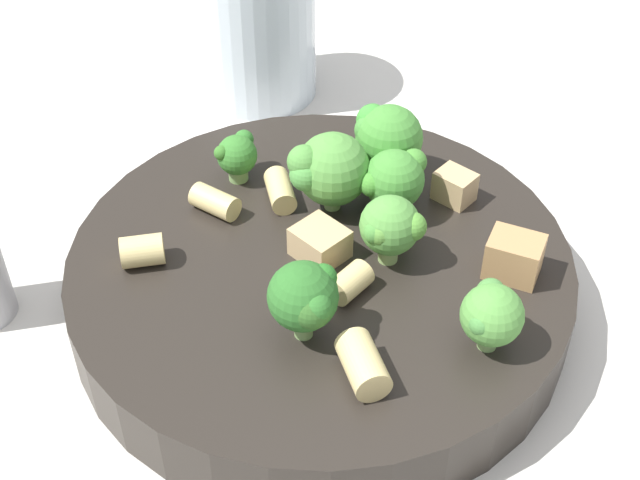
# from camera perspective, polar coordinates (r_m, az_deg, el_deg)

# --- Properties ---
(ground_plane) EXTENTS (2.00, 2.00, 0.00)m
(ground_plane) POSITION_cam_1_polar(r_m,az_deg,el_deg) (0.47, 0.00, -4.11)
(ground_plane) COLOR beige
(pasta_bowl) EXTENTS (0.25, 0.25, 0.04)m
(pasta_bowl) POSITION_cam_1_polar(r_m,az_deg,el_deg) (0.46, 0.00, -2.31)
(pasta_bowl) COLOR #28231E
(pasta_bowl) RESTS_ON ground_plane
(broccoli_floret_0) EXTENTS (0.04, 0.04, 0.04)m
(broccoli_floret_0) POSITION_cam_1_polar(r_m,az_deg,el_deg) (0.46, 0.65, 4.60)
(broccoli_floret_0) COLOR #84AD60
(broccoli_floret_0) RESTS_ON pasta_bowl
(broccoli_floret_1) EXTENTS (0.02, 0.02, 0.03)m
(broccoli_floret_1) POSITION_cam_1_polar(r_m,az_deg,el_deg) (0.49, -5.31, 5.50)
(broccoli_floret_1) COLOR #84AD60
(broccoli_floret_1) RESTS_ON pasta_bowl
(broccoli_floret_2) EXTENTS (0.03, 0.03, 0.03)m
(broccoli_floret_2) POSITION_cam_1_polar(r_m,az_deg,el_deg) (0.40, 10.91, -4.69)
(broccoli_floret_2) COLOR #84AD60
(broccoli_floret_2) RESTS_ON pasta_bowl
(broccoli_floret_3) EXTENTS (0.03, 0.03, 0.04)m
(broccoli_floret_3) POSITION_cam_1_polar(r_m,az_deg,el_deg) (0.39, -0.92, -3.75)
(broccoli_floret_3) COLOR #84AD60
(broccoli_floret_3) RESTS_ON pasta_bowl
(broccoli_floret_4) EXTENTS (0.04, 0.04, 0.04)m
(broccoli_floret_4) POSITION_cam_1_polar(r_m,az_deg,el_deg) (0.48, 4.25, 6.63)
(broccoli_floret_4) COLOR #93B766
(broccoli_floret_4) RESTS_ON pasta_bowl
(broccoli_floret_5) EXTENTS (0.03, 0.03, 0.04)m
(broccoli_floret_5) POSITION_cam_1_polar(r_m,az_deg,el_deg) (0.43, 4.55, 0.84)
(broccoli_floret_5) COLOR #93B766
(broccoli_floret_5) RESTS_ON pasta_bowl
(broccoli_floret_6) EXTENTS (0.03, 0.04, 0.04)m
(broccoli_floret_6) POSITION_cam_1_polar(r_m,az_deg,el_deg) (0.46, 4.76, 3.90)
(broccoli_floret_6) COLOR #84AD60
(broccoli_floret_6) RESTS_ON pasta_bowl
(rigatoni_0) EXTENTS (0.03, 0.02, 0.02)m
(rigatoni_0) POSITION_cam_1_polar(r_m,az_deg,el_deg) (0.39, 2.57, -7.99)
(rigatoni_0) COLOR #E0C67F
(rigatoni_0) RESTS_ON pasta_bowl
(rigatoni_1) EXTENTS (0.02, 0.02, 0.01)m
(rigatoni_1) POSITION_cam_1_polar(r_m,az_deg,el_deg) (0.42, 1.93, -2.74)
(rigatoni_1) COLOR #E0C67F
(rigatoni_1) RESTS_ON pasta_bowl
(rigatoni_2) EXTENTS (0.03, 0.03, 0.01)m
(rigatoni_2) POSITION_cam_1_polar(r_m,az_deg,el_deg) (0.47, -6.74, 2.44)
(rigatoni_2) COLOR #E0C67F
(rigatoni_2) RESTS_ON pasta_bowl
(rigatoni_3) EXTENTS (0.02, 0.02, 0.02)m
(rigatoni_3) POSITION_cam_1_polar(r_m,az_deg,el_deg) (0.45, -11.30, -0.68)
(rigatoni_3) COLOR #E0C67F
(rigatoni_3) RESTS_ON pasta_bowl
(rigatoni_4) EXTENTS (0.03, 0.01, 0.01)m
(rigatoni_4) POSITION_cam_1_polar(r_m,az_deg,el_deg) (0.48, -2.57, 3.19)
(rigatoni_4) COLOR #E0C67F
(rigatoni_4) RESTS_ON pasta_bowl
(chicken_chunk_0) EXTENTS (0.03, 0.03, 0.02)m
(chicken_chunk_0) POSITION_cam_1_polar(r_m,az_deg,el_deg) (0.44, -0.53, 0.05)
(chicken_chunk_0) COLOR tan
(chicken_chunk_0) RESTS_ON pasta_bowl
(chicken_chunk_1) EXTENTS (0.03, 0.02, 0.02)m
(chicken_chunk_1) POSITION_cam_1_polar(r_m,az_deg,el_deg) (0.48, 8.61, 3.41)
(chicken_chunk_1) COLOR tan
(chicken_chunk_1) RESTS_ON pasta_bowl
(chicken_chunk_2) EXTENTS (0.03, 0.03, 0.02)m
(chicken_chunk_2) POSITION_cam_1_polar(r_m,az_deg,el_deg) (0.44, 12.31, -1.06)
(chicken_chunk_2) COLOR tan
(chicken_chunk_2) RESTS_ON pasta_bowl
(drinking_glass) EXTENTS (0.08, 0.08, 0.10)m
(drinking_glass) POSITION_cam_1_polar(r_m,az_deg,el_deg) (0.62, -4.03, 12.80)
(drinking_glass) COLOR silver
(drinking_glass) RESTS_ON ground_plane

